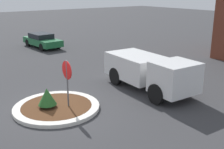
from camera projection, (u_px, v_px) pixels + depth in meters
ground_plane at (57, 109)px, 12.89m from camera, size 120.00×120.00×0.00m
traffic_island at (57, 107)px, 12.86m from camera, size 3.91×3.91×0.17m
stop_sign at (67, 76)px, 12.36m from camera, size 0.84×0.07×2.31m
island_shrub at (47, 97)px, 12.51m from camera, size 0.83×0.83×0.90m
utility_truck at (149, 70)px, 15.04m from camera, size 5.67×2.48×1.95m
parked_sedan_green at (42, 40)px, 26.34m from camera, size 4.74×2.15×1.32m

